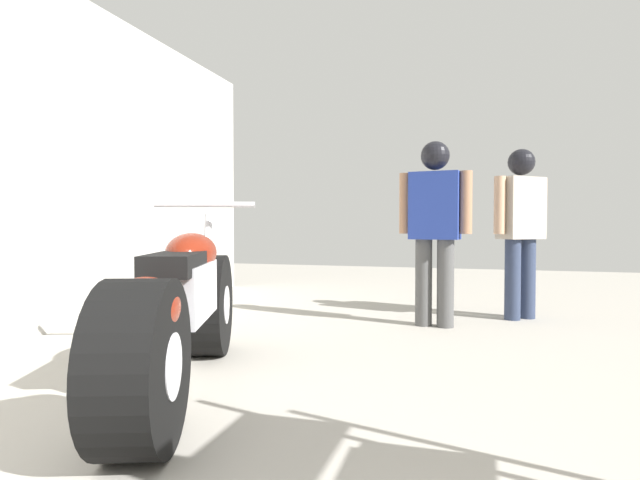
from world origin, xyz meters
TOP-DOWN VIEW (x-y plane):
  - ground_plane at (0.00, 3.28)m, footprint 15.72×15.72m
  - garage_partition_left at (-2.61, 3.28)m, footprint 0.08×7.21m
  - motorcycle_maroon_cruiser at (-0.66, 2.38)m, footprint 1.07×2.24m
  - mechanic_in_blue at (0.51, 4.66)m, footprint 0.65×0.28m
  - mechanic_with_helmet at (1.27, 5.27)m, footprint 0.55×0.50m

SIDE VIEW (x-z plane):
  - ground_plane at x=0.00m, z-range 0.00..0.00m
  - motorcycle_maroon_cruiser at x=-0.66m, z-range -0.10..0.97m
  - mechanic_with_helmet at x=1.27m, z-range 0.16..1.80m
  - mechanic_in_blue at x=0.51m, z-range 0.16..1.82m
  - garage_partition_left at x=-2.61m, z-range 0.00..2.98m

